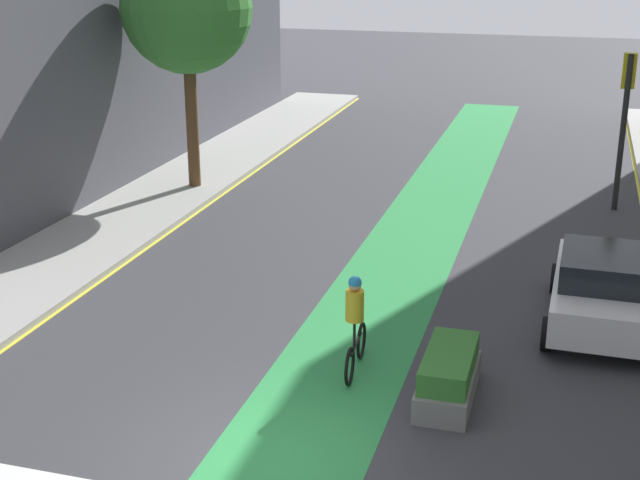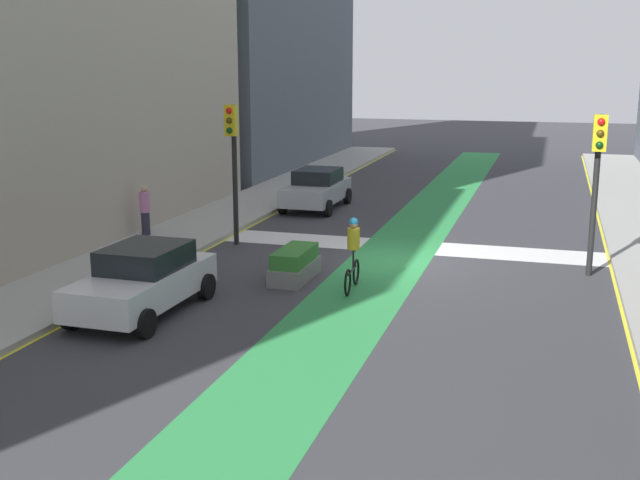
{
  "view_description": "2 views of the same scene",
  "coord_description": "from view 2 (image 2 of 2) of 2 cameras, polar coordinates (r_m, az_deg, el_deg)",
  "views": [
    {
      "loc": [
        3.88,
        -10.61,
        7.37
      ],
      "look_at": [
        -0.63,
        4.99,
        1.75
      ],
      "focal_mm": 49.91,
      "sensor_mm": 36.0,
      "label": 1
    },
    {
      "loc": [
        -4.18,
        21.93,
        5.65
      ],
      "look_at": [
        0.91,
        4.85,
        1.64
      ],
      "focal_mm": 43.97,
      "sensor_mm": 36.0,
      "label": 2
    }
  ],
  "objects": [
    {
      "name": "ground_plane",
      "position": [
        23.03,
        5.61,
        -1.58
      ],
      "size": [
        120.0,
        120.0,
        0.0
      ],
      "primitive_type": "plane",
      "color": "#38383D"
    },
    {
      "name": "bike_lane_paint",
      "position": [
        23.08,
        4.98,
        -1.53
      ],
      "size": [
        2.4,
        60.0,
        0.01
      ],
      "primitive_type": "cube",
      "color": "#2D8C47",
      "rests_on": "ground_plane"
    },
    {
      "name": "crosswalk_band",
      "position": [
        24.94,
        6.5,
        -0.49
      ],
      "size": [
        12.0,
        1.8,
        0.01
      ],
      "primitive_type": "cube",
      "color": "silver",
      "rests_on": "ground_plane"
    },
    {
      "name": "curb_stripe_left",
      "position": [
        22.72,
        20.64,
        -2.54
      ],
      "size": [
        0.16,
        60.0,
        0.01
      ],
      "primitive_type": "cube",
      "color": "yellow",
      "rests_on": "ground_plane"
    },
    {
      "name": "sidewalk_right",
      "position": [
        25.46,
        -11.18,
        -0.21
      ],
      "size": [
        3.0,
        60.0,
        0.15
      ],
      "primitive_type": "cube",
      "color": "#9E9E99",
      "rests_on": "ground_plane"
    },
    {
      "name": "curb_stripe_right",
      "position": [
        24.83,
        -8.1,
        -0.59
      ],
      "size": [
        0.16,
        60.0,
        0.01
      ],
      "primitive_type": "cube",
      "color": "yellow",
      "rests_on": "ground_plane"
    },
    {
      "name": "traffic_signal_near_right",
      "position": [
        24.65,
        -6.37,
        6.67
      ],
      "size": [
        0.35,
        0.52,
        4.44
      ],
      "color": "black",
      "rests_on": "ground_plane"
    },
    {
      "name": "traffic_signal_near_left",
      "position": [
        22.02,
        19.54,
        5.2
      ],
      "size": [
        0.35,
        0.52,
        4.37
      ],
      "color": "black",
      "rests_on": "ground_plane"
    },
    {
      "name": "car_silver_right_near",
      "position": [
        31.28,
        -0.24,
        3.76
      ],
      "size": [
        2.02,
        4.2,
        1.57
      ],
      "color": "#B2B7BF",
      "rests_on": "ground_plane"
    },
    {
      "name": "car_white_right_far",
      "position": [
        18.52,
        -12.75,
        -2.82
      ],
      "size": [
        2.09,
        4.23,
        1.57
      ],
      "color": "silver",
      "rests_on": "ground_plane"
    },
    {
      "name": "cyclist_in_lane",
      "position": [
        19.95,
        2.41,
        -0.9
      ],
      "size": [
        0.32,
        1.73,
        1.86
      ],
      "color": "black",
      "rests_on": "ground_plane"
    },
    {
      "name": "pedestrian_sidewalk_right_a",
      "position": [
        26.29,
        -12.61,
        2.16
      ],
      "size": [
        0.34,
        0.34,
        1.65
      ],
      "color": "#262638",
      "rests_on": "sidewalk_right"
    },
    {
      "name": "median_planter",
      "position": [
        20.97,
        -1.85,
        -1.81
      ],
      "size": [
        0.86,
        2.08,
        0.85
      ],
      "color": "slate",
      "rests_on": "ground_plane"
    }
  ]
}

